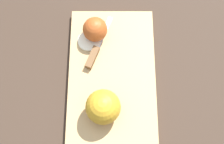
{
  "coord_description": "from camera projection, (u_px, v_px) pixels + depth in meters",
  "views": [
    {
      "loc": [
        -0.27,
        0.01,
        0.77
      ],
      "look_at": [
        0.0,
        0.0,
        0.04
      ],
      "focal_mm": 50.0,
      "sensor_mm": 36.0,
      "label": 1
    }
  ],
  "objects": [
    {
      "name": "cutting_board",
      "position": [
        112.0,
        76.0,
        0.8
      ],
      "size": [
        0.39,
        0.24,
        0.02
      ],
      "color": "tan",
      "rests_on": "ground_plane"
    },
    {
      "name": "apple_slice",
      "position": [
        89.0,
        41.0,
        0.83
      ],
      "size": [
        0.06,
        0.06,
        0.01
      ],
      "color": "#EFE5C6",
      "rests_on": "cutting_board"
    },
    {
      "name": "apple_half_left",
      "position": [
        103.0,
        107.0,
        0.72
      ],
      "size": [
        0.08,
        0.08,
        0.08
      ],
      "rotation": [
        0.0,
        0.0,
        3.13
      ],
      "color": "gold",
      "rests_on": "cutting_board"
    },
    {
      "name": "apple_half_right",
      "position": [
        95.0,
        29.0,
        0.81
      ],
      "size": [
        0.06,
        0.06,
        0.06
      ],
      "rotation": [
        0.0,
        0.0,
        5.74
      ],
      "color": "#AD4C1E",
      "rests_on": "cutting_board"
    },
    {
      "name": "knife",
      "position": [
        94.0,
        53.0,
        0.81
      ],
      "size": [
        0.15,
        0.08,
        0.02
      ],
      "rotation": [
        0.0,
        0.0,
        -0.42
      ],
      "color": "silver",
      "rests_on": "cutting_board"
    },
    {
      "name": "ground_plane",
      "position": [
        112.0,
        77.0,
        0.81
      ],
      "size": [
        4.0,
        4.0,
        0.0
      ],
      "primitive_type": "plane",
      "color": "#38281E"
    }
  ]
}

